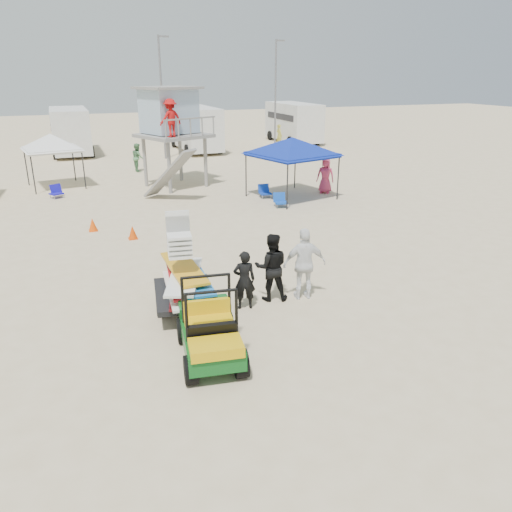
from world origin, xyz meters
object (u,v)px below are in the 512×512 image
object	(u,v)px
surf_trailer	(183,278)
lifeguard_tower	(170,115)
man_left	(244,280)
canopy_blue	(292,140)
utility_cart	(209,325)

from	to	relation	value
surf_trailer	lifeguard_tower	xyz separation A→B (m)	(3.02, 14.83, 2.73)
man_left	lifeguard_tower	world-z (taller)	lifeguard_tower
man_left	lifeguard_tower	size ratio (longest dim) A/B	0.32
lifeguard_tower	canopy_blue	world-z (taller)	lifeguard_tower
surf_trailer	man_left	distance (m)	1.56
lifeguard_tower	canopy_blue	size ratio (longest dim) A/B	1.23
lifeguard_tower	surf_trailer	bearing A→B (deg)	-101.51
utility_cart	surf_trailer	distance (m)	2.34
utility_cart	lifeguard_tower	xyz separation A→B (m)	(3.02, 17.16, 2.88)
utility_cart	man_left	world-z (taller)	utility_cart
utility_cart	man_left	xyz separation A→B (m)	(1.52, 2.03, -0.02)
surf_trailer	man_left	world-z (taller)	surf_trailer
surf_trailer	man_left	bearing A→B (deg)	-11.18
utility_cart	surf_trailer	world-z (taller)	surf_trailer
utility_cart	lifeguard_tower	distance (m)	17.66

